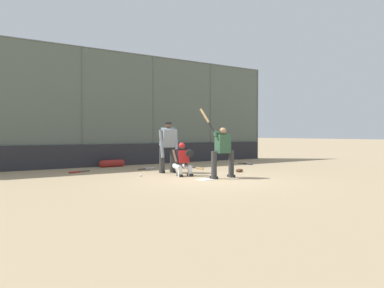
{
  "coord_description": "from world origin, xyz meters",
  "views": [
    {
      "loc": [
        6.67,
        8.99,
        1.39
      ],
      "look_at": [
        -0.22,
        -1.0,
        1.05
      ],
      "focal_mm": 35.0,
      "sensor_mm": 36.0,
      "label": 1
    }
  ],
  "objects": [
    {
      "name": "umpire_home",
      "position": [
        -0.13,
        -2.37,
        0.97
      ],
      "size": [
        0.73,
        0.48,
        1.8
      ],
      "rotation": [
        0.0,
        0.0,
        -0.08
      ],
      "color": "#333333",
      "rests_on": "ground_plane"
    },
    {
      "name": "batter_at_plate",
      "position": [
        -0.72,
        -0.06,
        0.86
      ],
      "size": [
        1.04,
        0.61,
        2.17
      ],
      "rotation": [
        0.0,
        0.0,
        0.02
      ],
      "color": "#333333",
      "rests_on": "ground_plane"
    },
    {
      "name": "spare_bat_by_padding",
      "position": [
        -4.83,
        -3.35,
        0.03
      ],
      "size": [
        0.15,
        0.83,
        0.07
      ],
      "rotation": [
        0.0,
        0.0,
        1.69
      ],
      "color": "black",
      "rests_on": "ground_plane"
    },
    {
      "name": "ground_plane",
      "position": [
        0.0,
        0.0,
        0.0
      ],
      "size": [
        160.0,
        160.0,
        0.0
      ],
      "primitive_type": "plane",
      "color": "tan"
    },
    {
      "name": "backstop_fence",
      "position": [
        0.0,
        -6.22,
        2.57
      ],
      "size": [
        16.65,
        0.08,
        4.97
      ],
      "color": "#515651",
      "rests_on": "ground_plane"
    },
    {
      "name": "spare_bat_near_backstop",
      "position": [
        -1.84,
        -2.88,
        0.03
      ],
      "size": [
        0.08,
        0.81,
        0.07
      ],
      "rotation": [
        0.0,
        0.0,
        1.55
      ],
      "color": "black",
      "rests_on": "ground_plane"
    },
    {
      "name": "equipment_bag_dugout_side",
      "position": [
        0.61,
        -5.65,
        0.15
      ],
      "size": [
        1.14,
        0.3,
        0.3
      ],
      "color": "maroon",
      "rests_on": "ground_plane"
    },
    {
      "name": "home_plate_marker",
      "position": [
        0.0,
        0.0,
        0.01
      ],
      "size": [
        0.43,
        0.43,
        0.01
      ],
      "primitive_type": "cube",
      "color": "white",
      "rests_on": "ground_plane"
    },
    {
      "name": "spare_bat_third_base_side",
      "position": [
        2.55,
        -4.18,
        0.03
      ],
      "size": [
        0.83,
        0.35,
        0.07
      ],
      "rotation": [
        0.0,
        0.0,
        0.35
      ],
      "color": "black",
      "rests_on": "ground_plane"
    },
    {
      "name": "fielding_glove_on_dirt",
      "position": [
        -2.38,
        -1.12,
        0.06
      ],
      "size": [
        0.32,
        0.24,
        0.11
      ],
      "color": "#56331E",
      "rests_on": "ground_plane"
    },
    {
      "name": "padding_wall",
      "position": [
        0.0,
        -6.12,
        0.47
      ],
      "size": [
        16.24,
        0.18,
        0.93
      ],
      "primitive_type": "cube",
      "color": "#28282D",
      "rests_on": "ground_plane"
    },
    {
      "name": "bleachers_beyond",
      "position": [
        -2.47,
        -8.37,
        0.38
      ],
      "size": [
        11.6,
        1.95,
        1.16
      ],
      "color": "slate",
      "rests_on": "ground_plane"
    },
    {
      "name": "catcher_behind_plate",
      "position": [
        -0.0,
        -1.21,
        0.57
      ],
      "size": [
        0.58,
        0.71,
        1.09
      ],
      "rotation": [
        0.0,
        0.0,
        -0.1
      ],
      "color": "silver",
      "rests_on": "ground_plane"
    },
    {
      "name": "baseball_loose",
      "position": [
        1.2,
        -1.87,
        0.04
      ],
      "size": [
        0.07,
        0.07,
        0.07
      ],
      "primitive_type": "sphere",
      "color": "white",
      "rests_on": "ground_plane"
    },
    {
      "name": "spare_bat_first_base_side",
      "position": [
        -0.18,
        -3.92,
        0.03
      ],
      "size": [
        0.85,
        0.31,
        0.07
      ],
      "rotation": [
        0.0,
        0.0,
        3.44
      ],
      "color": "black",
      "rests_on": "ground_plane"
    }
  ]
}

